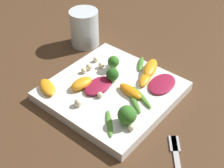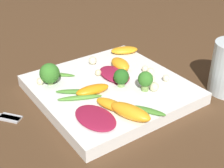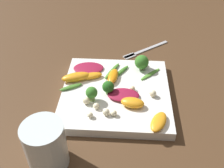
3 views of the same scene
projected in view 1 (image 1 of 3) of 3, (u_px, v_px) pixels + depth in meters
ground_plane at (112, 95)px, 0.77m from camera, size 2.40×2.40×0.00m
plate at (112, 91)px, 0.76m from camera, size 0.28×0.28×0.02m
drinking_glass at (84, 28)px, 0.91m from camera, size 0.08×0.08×0.11m
fork at (178, 164)px, 0.61m from camera, size 0.16×0.13×0.01m
radicchio_leaf_0 at (162, 84)px, 0.76m from camera, size 0.09×0.06×0.01m
radicchio_leaf_1 at (98, 86)px, 0.75m from camera, size 0.08×0.05×0.01m
orange_segment_0 at (130, 91)px, 0.73m from camera, size 0.04×0.07×0.02m
orange_segment_1 at (150, 68)px, 0.79m from camera, size 0.09×0.06×0.02m
orange_segment_2 at (82, 83)px, 0.75m from camera, size 0.06×0.04×0.02m
orange_segment_3 at (145, 79)px, 0.77m from camera, size 0.07×0.04×0.01m
orange_segment_4 at (47, 87)px, 0.74m from camera, size 0.06×0.07×0.02m
broccoli_floret_0 at (113, 62)px, 0.79m from camera, size 0.03×0.03×0.04m
broccoli_floret_1 at (127, 115)px, 0.65m from camera, size 0.04×0.04×0.04m
broccoli_floret_2 at (112, 75)px, 0.76m from camera, size 0.03×0.03×0.04m
arugula_sprig_0 at (109, 123)px, 0.66m from camera, size 0.06×0.07×0.00m
arugula_sprig_1 at (134, 101)px, 0.71m from camera, size 0.06×0.07×0.01m
arugula_sprig_2 at (142, 97)px, 0.72m from camera, size 0.05×0.08×0.01m
arugula_sprig_3 at (141, 64)px, 0.82m from camera, size 0.06×0.04×0.01m
macadamia_nut_0 at (78, 103)px, 0.70m from camera, size 0.02×0.02×0.02m
macadamia_nut_1 at (101, 65)px, 0.81m from camera, size 0.02×0.02×0.02m
macadamia_nut_2 at (100, 95)px, 0.72m from camera, size 0.01×0.01×0.01m
macadamia_nut_3 at (131, 127)px, 0.64m from camera, size 0.01×0.01×0.01m
macadamia_nut_4 at (89, 67)px, 0.80m from camera, size 0.02×0.02×0.02m
macadamia_nut_5 at (83, 71)px, 0.79m from camera, size 0.01×0.01×0.01m
macadamia_nut_6 at (96, 59)px, 0.83m from camera, size 0.01×0.01×0.01m
macadamia_nut_7 at (113, 63)px, 0.81m from camera, size 0.02×0.02×0.02m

